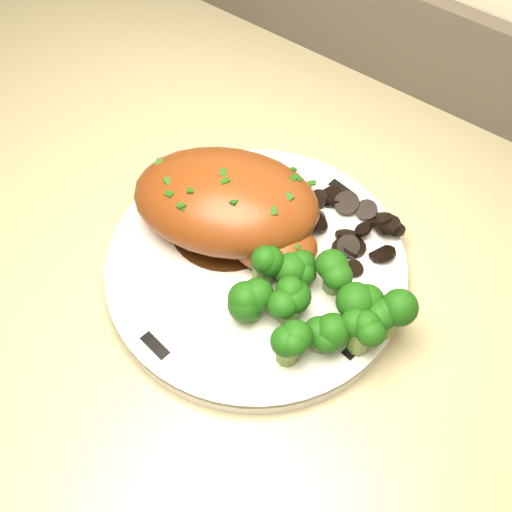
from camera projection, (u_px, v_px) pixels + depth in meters
The scene contains 9 objects.
plate at pixel (256, 267), 0.60m from camera, with size 0.28×0.28×0.02m, color white.
rim_accent_0 at pixel (342, 190), 0.64m from camera, with size 0.03×0.01×0.00m, color black.
rim_accent_1 at pixel (170, 189), 0.64m from camera, with size 0.03×0.01×0.00m, color black.
rim_accent_2 at pixel (155, 346), 0.55m from camera, with size 0.03×0.01×0.00m, color black.
rim_accent_3 at pixel (357, 346), 0.55m from camera, with size 0.03×0.01×0.00m, color black.
gravy_pool at pixel (227, 223), 0.62m from camera, with size 0.11×0.11×0.00m, color #311909.
chicken_breast at pixel (232, 206), 0.59m from camera, with size 0.21×0.18×0.07m.
mushroom_pile at pixel (336, 231), 0.61m from camera, with size 0.10×0.07×0.03m.
broccoli_florets at pixel (315, 304), 0.54m from camera, with size 0.14×0.11×0.04m.
Camera 1 is at (-0.53, 1.41, 1.43)m, focal length 45.00 mm.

